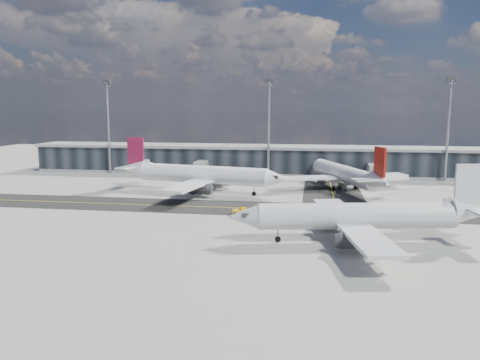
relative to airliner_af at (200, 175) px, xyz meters
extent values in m
plane|color=gray|center=(14.13, -20.63, -4.33)|extent=(300.00, 300.00, 0.00)
cube|color=black|center=(14.13, -16.63, -4.32)|extent=(180.00, 14.00, 0.02)
cube|color=black|center=(32.13, 14.37, -4.32)|extent=(14.00, 50.00, 0.02)
cube|color=yellow|center=(14.13, -16.63, -4.30)|extent=(180.00, 0.25, 0.01)
cube|color=yellow|center=(32.13, 14.37, -4.30)|extent=(0.25, 50.00, 0.01)
cube|color=black|center=(14.13, 34.37, -0.33)|extent=(150.00, 12.00, 8.00)
cube|color=gray|center=(14.13, 34.37, 4.07)|extent=(152.00, 13.00, 0.80)
cube|color=gray|center=(14.13, 34.37, -3.93)|extent=(150.00, 12.20, 0.80)
cube|color=gray|center=(-5.87, 26.37, -0.83)|extent=(3.00, 10.00, 2.40)
cylinder|color=gray|center=(-5.87, 21.37, -3.13)|extent=(0.60, 0.60, 2.40)
cube|color=gray|center=(44.13, 26.37, -0.83)|extent=(3.00, 10.00, 2.40)
cylinder|color=gray|center=(44.13, 21.37, -3.13)|extent=(0.60, 0.60, 2.40)
cylinder|color=gray|center=(-35.87, 27.37, 9.67)|extent=(0.70, 0.70, 28.00)
cube|color=#2D2D30|center=(-35.87, 27.37, 23.87)|extent=(2.50, 0.50, 1.40)
cylinder|color=gray|center=(14.13, 27.37, 9.67)|extent=(0.70, 0.70, 28.00)
cube|color=#2D2D30|center=(14.13, 27.37, 23.87)|extent=(2.50, 0.50, 1.40)
cylinder|color=gray|center=(64.13, 27.37, 9.67)|extent=(0.70, 0.70, 28.00)
cube|color=#2D2D30|center=(64.13, 27.37, 23.87)|extent=(2.50, 0.50, 1.40)
cylinder|color=white|center=(0.66, -0.13, 0.08)|extent=(33.30, 10.52, 4.41)
cone|color=white|center=(19.06, -3.63, 0.08)|extent=(6.24, 5.36, 4.41)
cone|color=white|center=(-18.29, 3.49, 0.74)|extent=(7.32, 5.57, 4.41)
cube|color=white|center=(1.74, -0.33, -1.03)|extent=(12.43, 37.84, 0.55)
cylinder|color=#2D2D30|center=(4.06, 5.96, -2.24)|extent=(5.02, 3.36, 2.53)
cylinder|color=#2D2D30|center=(1.58, -7.03, -2.24)|extent=(5.02, 3.36, 2.53)
cube|color=silver|center=(4.06, 5.96, -1.36)|extent=(2.25, 0.85, 0.88)
cube|color=silver|center=(1.58, -7.03, -1.36)|extent=(2.25, 0.85, 0.88)
cube|color=maroon|center=(-17.75, 3.38, 5.37)|extent=(4.64, 1.35, 6.83)
cube|color=white|center=(-18.29, 3.49, 1.40)|extent=(5.51, 13.57, 0.39)
cube|color=#2D2D30|center=(18.52, -3.53, 0.52)|extent=(2.62, 2.79, 0.77)
cylinder|color=gray|center=(13.65, -2.60, -3.01)|extent=(0.31, 0.31, 2.20)
cylinder|color=black|center=(13.65, -2.60, -3.84)|extent=(1.05, 0.56, 0.99)
cylinder|color=black|center=(0.19, 3.33, -3.73)|extent=(1.29, 0.77, 1.21)
cylinder|color=black|center=(-1.04, -3.17, -3.73)|extent=(1.29, 0.77, 1.21)
cylinder|color=white|center=(35.00, 9.34, -0.21)|extent=(15.34, 30.20, 4.12)
cone|color=white|center=(28.47, 25.58, -0.21)|extent=(5.74, 6.31, 4.12)
cone|color=white|center=(41.71, -7.39, 0.41)|extent=(6.13, 7.27, 4.12)
cube|color=white|center=(34.61, 10.29, -1.24)|extent=(34.41, 17.83, 0.51)
cylinder|color=#2D2D30|center=(28.50, 8.94, -2.38)|extent=(3.81, 4.90, 2.37)
cylinder|color=#2D2D30|center=(39.96, 13.55, -2.38)|extent=(3.81, 4.90, 2.37)
cube|color=silver|center=(28.50, 8.94, -1.55)|extent=(1.15, 2.06, 0.82)
cube|color=silver|center=(39.96, 13.55, -1.55)|extent=(1.15, 2.06, 0.82)
cube|color=#A7160B|center=(41.52, -6.91, 4.73)|extent=(2.04, 4.19, 6.38)
cube|color=white|center=(41.71, -7.39, 1.02)|extent=(12.54, 7.28, 0.36)
cube|color=#2D2D30|center=(28.67, 25.10, 0.20)|extent=(2.87, 2.76, 0.72)
cylinder|color=gray|center=(30.39, 20.80, -3.10)|extent=(0.32, 0.32, 2.06)
cylinder|color=black|center=(30.39, 20.80, -3.87)|extent=(0.68, 0.99, 0.93)
cylinder|color=black|center=(32.52, 7.23, -3.77)|extent=(0.90, 1.24, 1.13)
cylinder|color=black|center=(38.25, 9.53, -3.77)|extent=(0.90, 1.24, 1.13)
cylinder|color=silver|center=(34.19, -37.76, -0.26)|extent=(30.78, 9.79, 4.08)
cone|color=silver|center=(17.19, -41.04, -0.26)|extent=(5.77, 4.97, 4.08)
cone|color=silver|center=(51.70, -34.38, 0.35)|extent=(6.77, 5.16, 4.08)
cube|color=silver|center=(33.19, -37.95, -1.28)|extent=(11.56, 34.98, 0.51)
cylinder|color=#2D2D30|center=(33.35, -44.15, -2.40)|extent=(4.65, 3.11, 2.34)
cylinder|color=#2D2D30|center=(31.04, -32.14, -2.40)|extent=(4.65, 3.11, 2.34)
cube|color=silver|center=(33.35, -44.15, -1.58)|extent=(2.08, 0.79, 0.82)
cube|color=silver|center=(31.04, -32.14, -1.58)|extent=(2.08, 0.79, 0.82)
cube|color=silver|center=(51.20, -34.48, 4.63)|extent=(4.29, 1.26, 6.32)
cube|color=silver|center=(51.70, -34.38, 0.97)|extent=(5.12, 12.54, 0.36)
cube|color=#2D2D30|center=(17.69, -40.94, 0.15)|extent=(2.43, 2.59, 0.71)
cylinder|color=gray|center=(22.19, -40.07, -3.11)|extent=(0.29, 0.29, 2.04)
cylinder|color=black|center=(22.19, -40.07, -3.87)|extent=(0.97, 0.52, 0.92)
cylinder|color=black|center=(35.77, -40.57, -3.77)|extent=(1.20, 0.71, 1.12)
cylinder|color=black|center=(34.62, -34.56, -3.77)|extent=(1.20, 0.71, 1.12)
cube|color=#FAB70D|center=(13.30, -22.37, -3.67)|extent=(2.86, 1.84, 0.62)
cube|color=#FAB70D|center=(14.06, -22.18, -3.10)|extent=(1.22, 1.34, 0.79)
cube|color=black|center=(14.06, -22.18, -2.79)|extent=(1.12, 1.28, 0.22)
cylinder|color=black|center=(14.01, -21.60, -4.02)|extent=(0.65, 0.36, 0.62)
cylinder|color=black|center=(14.29, -22.71, -4.02)|extent=(0.65, 0.36, 0.62)
cylinder|color=black|center=(12.30, -22.03, -4.02)|extent=(0.65, 0.36, 0.62)
cylinder|color=black|center=(12.58, -23.14, -4.02)|extent=(0.65, 0.36, 0.62)
imported|color=white|center=(35.81, 11.48, -3.49)|extent=(3.98, 6.50, 1.68)
camera|label=1|loc=(27.35, -110.40, 16.52)|focal=35.00mm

